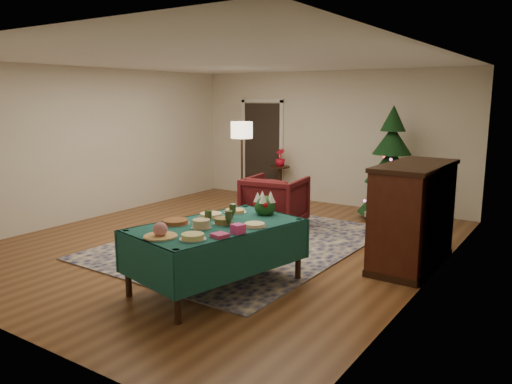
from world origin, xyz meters
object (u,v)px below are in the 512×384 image
Objects in this scene: side_table at (280,184)px; christmas_tree at (391,168)px; gift_box at (238,229)px; potted_plant at (280,161)px; armchair at (275,199)px; floor_lamp at (242,135)px; buffet_table at (216,237)px; piano at (413,216)px.

side_table is 0.36× the size of christmas_tree.
gift_box is 5.45m from potted_plant.
potted_plant is at bearing -82.87° from side_table.
armchair is at bearing 114.44° from gift_box.
floor_lamp is 0.84× the size of christmas_tree.
christmas_tree is at bearing -137.08° from armchair.
gift_box is at bearing -91.13° from christmas_tree.
gift_box is 0.13× the size of armchair.
piano reaches higher than buffet_table.
potted_plant is (0.00, -0.00, 0.48)m from side_table.
gift_box is (0.43, -0.17, 0.20)m from buffet_table.
christmas_tree reaches higher than piano.
floor_lamp is (-2.53, 3.64, 0.65)m from gift_box.
potted_plant is 2.52m from christmas_tree.
armchair is 2.62m from piano.
floor_lamp reaches higher than buffet_table.
side_table is 4.52m from piano.
gift_box is 0.08× the size of piano.
christmas_tree is at bearing -6.85° from side_table.
armchair reaches higher than potted_plant.
armchair is at bearing -31.71° from floor_lamp.
side_table is at bearing 173.15° from christmas_tree.
floor_lamp is at bearing -95.51° from side_table.
side_table is at bearing 112.76° from buffet_table.
potted_plant is at bearing 143.25° from piano.
floor_lamp is 2.34× the size of side_table.
piano is (3.61, -2.70, -0.18)m from potted_plant.
gift_box is 3.20m from armchair.
gift_box is at bearing -55.28° from floor_lamp.
side_table is at bearing 97.13° from potted_plant.
buffet_table is at bearing -67.24° from potted_plant.
side_table is (-1.98, 4.72, -0.25)m from buffet_table.
armchair is 1.72m from floor_lamp.
piano reaches higher than armchair.
floor_lamp is at bearing 121.13° from buffet_table.
side_table is 0.46× the size of piano.
potted_plant is at bearing 116.20° from gift_box.
potted_plant is at bearing 173.15° from christmas_tree.
piano is at bearing -65.07° from christmas_tree.
christmas_tree reaches higher than potted_plant.
floor_lamp reaches higher than gift_box.
christmas_tree is (2.50, -0.30, 0.56)m from side_table.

